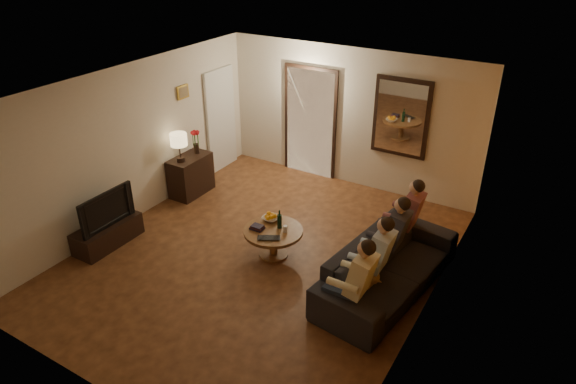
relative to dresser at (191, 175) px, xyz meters
The scene contains 33 objects.
floor 2.51m from the dresser, 25.15° to the right, with size 5.00×6.00×0.01m, color #472513.
ceiling 3.34m from the dresser, 25.15° to the right, with size 5.00×6.00×0.01m, color white.
back_wall 3.12m from the dresser, 40.82° to the left, with size 5.00×0.02×2.60m, color beige.
front_wall 4.73m from the dresser, 60.98° to the right, with size 5.00×0.02×2.60m, color beige.
left_wall 1.43m from the dresser, 103.31° to the right, with size 0.02×6.00×2.60m, color beige.
right_wall 4.95m from the dresser, 12.54° to the right, with size 0.02×6.00×2.60m, color beige.
orange_accent 4.95m from the dresser, 12.56° to the right, with size 0.01×6.00×2.60m, color orange.
kitchen_doorway 2.50m from the dresser, 52.99° to the left, with size 1.00×0.06×2.10m, color #FFE0A5.
door_trim 2.50m from the dresser, 52.85° to the left, with size 1.12×0.04×2.22m, color black.
fridge_glimpse 2.63m from the dresser, 48.60° to the left, with size 0.45×0.03×1.70m, color silver.
mirror_frame 3.93m from the dresser, 30.36° to the left, with size 1.00×0.05×1.40m, color black.
mirror_glass 3.92m from the dresser, 29.96° to the left, with size 0.86×0.02×1.26m, color white.
white_door 1.42m from the dresser, 99.58° to the left, with size 0.06×0.85×2.04m, color white.
framed_art 1.52m from the dresser, 132.09° to the left, with size 0.03×0.28×0.24m, color #B28C33.
art_canvas 1.52m from the dresser, 130.08° to the left, with size 0.01×0.22×0.18m, color brown.
dresser is the anchor object (origin of this frame).
table_lamp 0.67m from the dresser, 90.00° to the right, with size 0.30×0.30×0.54m, color beige, non-canonical shape.
flower_vase 0.63m from the dresser, 90.00° to the left, with size 0.14×0.14×0.44m, color red, non-canonical shape.
tv_stand 2.02m from the dresser, 90.00° to the right, with size 0.45×1.09×0.36m, color black.
tv 2.03m from the dresser, 90.00° to the right, with size 0.13×0.99×0.57m, color black.
sofa 4.25m from the dresser, 11.02° to the right, with size 0.96×2.47×0.72m, color black.
person_a 4.43m from the dresser, 22.81° to the right, with size 0.60×0.40×1.20m, color tan, non-canonical shape.
person_b 4.23m from the dresser, 15.28° to the right, with size 0.60×0.40×1.20m, color tan, non-canonical shape.
person_c 4.11m from the dresser, ahead, with size 0.60×0.40×1.20m, color tan, non-canonical shape.
person_d 4.08m from the dresser, ahead, with size 0.60×0.40×1.20m, color tan, non-canonical shape.
dog 4.07m from the dresser, 17.10° to the right, with size 0.56×0.24×0.56m, color #AF8351, non-canonical shape.
coffee_table 2.58m from the dresser, 21.25° to the right, with size 0.89×0.89×0.45m, color brown.
bowl 2.33m from the dresser, 17.81° to the right, with size 0.26×0.26×0.06m, color white.
oranges 2.34m from the dresser, 17.81° to the right, with size 0.20×0.20×0.08m, color orange, non-canonical shape.
wine_bottle 2.60m from the dresser, 18.79° to the right, with size 0.07×0.07×0.31m, color black, non-canonical shape.
wine_glass 2.73m from the dresser, 18.90° to the right, with size 0.06×0.06×0.10m, color silver.
book_stack 2.41m from the dresser, 25.37° to the right, with size 0.20×0.15×0.07m, color black, non-canonical shape.
laptop 2.78m from the dresser, 25.90° to the right, with size 0.33×0.21×0.03m, color black.
Camera 1 is at (3.67, -5.33, 4.52)m, focal length 32.00 mm.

